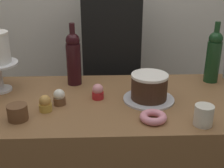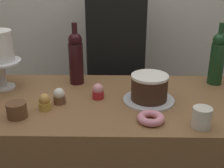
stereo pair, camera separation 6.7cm
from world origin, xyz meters
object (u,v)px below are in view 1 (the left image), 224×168
(chocolate_round_cake, at_px, (149,86))
(cupcake_strawberry, at_px, (98,92))
(cupcake_vanilla, at_px, (59,97))
(wine_bottle_dark_red, at_px, (74,58))
(wine_bottle_green, at_px, (213,56))
(barista_figure, at_px, (111,72))
(cookie_stack, at_px, (18,112))
(cupcake_caramel, at_px, (45,104))
(coffee_cup_ceramic, at_px, (204,115))
(donut_pink, at_px, (153,117))

(chocolate_round_cake, distance_m, cupcake_strawberry, 0.24)
(cupcake_vanilla, bearing_deg, chocolate_round_cake, 4.04)
(wine_bottle_dark_red, height_order, wine_bottle_green, same)
(cupcake_strawberry, distance_m, barista_figure, 0.58)
(cookie_stack, bearing_deg, cupcake_caramel, 36.01)
(chocolate_round_cake, xyz_separation_m, cupcake_caramel, (-0.47, -0.09, -0.04))
(cupcake_caramel, xyz_separation_m, coffee_cup_ceramic, (0.65, -0.14, 0.01))
(cookie_stack, relative_size, barista_figure, 0.05)
(barista_figure, bearing_deg, wine_bottle_dark_red, -119.42)
(coffee_cup_ceramic, bearing_deg, cupcake_vanilla, 161.00)
(chocolate_round_cake, height_order, wine_bottle_dark_red, wine_bottle_dark_red)
(cookie_stack, distance_m, coffee_cup_ceramic, 0.75)
(coffee_cup_ceramic, bearing_deg, wine_bottle_dark_red, 140.39)
(cupcake_caramel, bearing_deg, barista_figure, 65.40)
(wine_bottle_green, bearing_deg, barista_figure, 145.59)
(wine_bottle_green, xyz_separation_m, barista_figure, (-0.53, 0.36, -0.22))
(wine_bottle_dark_red, distance_m, barista_figure, 0.48)
(wine_bottle_green, relative_size, cookie_stack, 3.87)
(cupcake_strawberry, xyz_separation_m, donut_pink, (0.23, -0.22, -0.02))
(wine_bottle_green, bearing_deg, cupcake_caramel, -159.36)
(cookie_stack, bearing_deg, chocolate_round_cake, 16.13)
(cookie_stack, bearing_deg, donut_pink, -3.05)
(chocolate_round_cake, distance_m, coffee_cup_ceramic, 0.30)
(coffee_cup_ceramic, bearing_deg, cookie_stack, 174.65)
(cookie_stack, xyz_separation_m, barista_figure, (0.41, 0.75, -0.10))
(cupcake_caramel, distance_m, barista_figure, 0.76)
(cupcake_strawberry, height_order, cookie_stack, cupcake_strawberry)
(cookie_stack, bearing_deg, coffee_cup_ceramic, -5.35)
(wine_bottle_dark_red, xyz_separation_m, cookie_stack, (-0.20, -0.38, -0.11))
(wine_bottle_green, bearing_deg, chocolate_round_cake, -148.88)
(wine_bottle_dark_red, bearing_deg, chocolate_round_cake, -30.85)
(coffee_cup_ceramic, bearing_deg, wine_bottle_green, 67.40)
(cupcake_vanilla, xyz_separation_m, cookie_stack, (-0.15, -0.14, -0.00))
(cupcake_vanilla, relative_size, barista_figure, 0.05)
(barista_figure, bearing_deg, cupcake_caramel, -114.60)
(cupcake_strawberry, bearing_deg, wine_bottle_dark_red, 123.26)
(chocolate_round_cake, xyz_separation_m, donut_pink, (-0.01, -0.19, -0.05))
(wine_bottle_dark_red, distance_m, donut_pink, 0.56)
(chocolate_round_cake, relative_size, cupcake_caramel, 2.30)
(donut_pink, bearing_deg, cupcake_vanilla, 157.79)
(donut_pink, distance_m, coffee_cup_ceramic, 0.20)
(wine_bottle_dark_red, bearing_deg, cookie_stack, -117.96)
(wine_bottle_dark_red, distance_m, cookie_stack, 0.45)
(cupcake_caramel, height_order, barista_figure, barista_figure)
(donut_pink, xyz_separation_m, cookie_stack, (-0.56, 0.03, 0.02))
(cupcake_caramel, bearing_deg, donut_pink, -12.69)
(wine_bottle_dark_red, relative_size, cupcake_vanilla, 4.38)
(cupcake_vanilla, bearing_deg, coffee_cup_ceramic, -19.00)
(cookie_stack, bearing_deg, wine_bottle_green, 22.49)
(chocolate_round_cake, bearing_deg, cupcake_caramel, -168.96)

